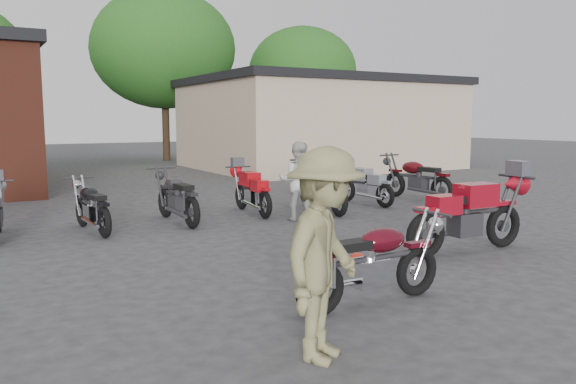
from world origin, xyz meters
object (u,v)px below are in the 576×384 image
row_bike_5 (321,184)px  row_bike_7 (416,176)px  row_bike_4 (252,189)px  helmet (357,261)px  row_bike_3 (177,194)px  vintage_motorcycle (374,257)px  sportbike (469,211)px  row_bike_6 (364,183)px  person_light (298,181)px  row_bike_2 (91,204)px  person_tan (325,255)px

row_bike_5 → row_bike_7: size_ratio=1.00×
row_bike_4 → row_bike_7: row_bike_7 is taller
helmet → row_bike_3: 4.78m
vintage_motorcycle → row_bike_3: (-0.23, 5.96, 0.03)m
helmet → row_bike_7: (5.36, 4.64, 0.51)m
sportbike → row_bike_6: sportbike is taller
helmet → row_bike_4: (0.78, 4.87, 0.43)m
sportbike → row_bike_5: (0.20, 4.45, -0.02)m
person_light → row_bike_4: (-0.46, 1.18, -0.26)m
helmet → vintage_motorcycle: bearing=-120.1°
row_bike_3 → row_bike_5: bearing=-96.6°
row_bike_5 → row_bike_7: bearing=-78.8°
vintage_motorcycle → row_bike_7: bearing=42.8°
row_bike_6 → helmet: bearing=135.3°
vintage_motorcycle → row_bike_7: row_bike_7 is taller
sportbike → row_bike_2: 6.61m
row_bike_2 → vintage_motorcycle: bearing=-168.0°
row_bike_3 → row_bike_5: (3.28, -0.27, 0.04)m
person_light → helmet: bearing=107.8°
sportbike → person_light: person_light is taller
person_light → row_bike_5: person_light is taller
person_tan → row_bike_2: size_ratio=1.02×
row_bike_2 → row_bike_7: size_ratio=0.84×
person_tan → row_bike_2: 6.79m
helmet → row_bike_3: row_bike_3 is taller
row_bike_6 → row_bike_7: (1.61, -0.07, 0.10)m
vintage_motorcycle → helmet: vintage_motorcycle is taller
row_bike_4 → person_light: bearing=-154.2°
row_bike_4 → row_bike_6: size_ratio=1.03×
row_bike_3 → person_light: bearing=-115.3°
row_bike_3 → row_bike_6: (4.75, 0.07, -0.05)m
vintage_motorcycle → helmet: (0.76, 1.31, -0.43)m
person_tan → row_bike_4: bearing=33.8°
person_light → person_tan: person_tan is taller
person_tan → row_bike_6: size_ratio=1.01×
row_bike_4 → row_bike_7: (4.58, -0.23, 0.08)m
row_bike_5 → row_bike_6: bearing=-70.8°
sportbike → vintage_motorcycle: bearing=-153.6°
person_tan → row_bike_3: (1.03, 6.86, -0.34)m
helmet → person_tan: size_ratio=0.14×
row_bike_2 → helmet: bearing=-155.7°
helmet → row_bike_3: (-0.99, 4.65, 0.47)m
person_light → row_bike_6: (2.50, 1.03, -0.28)m
vintage_motorcycle → sportbike: sportbike is taller
person_light → row_bike_3: 2.45m
helmet → row_bike_6: (3.75, 4.72, 0.41)m
row_bike_3 → row_bike_4: row_bike_3 is taller
row_bike_5 → person_tan: bearing=153.3°
vintage_motorcycle → row_bike_4: bearing=74.6°
row_bike_2 → row_bike_4: bearing=-90.5°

